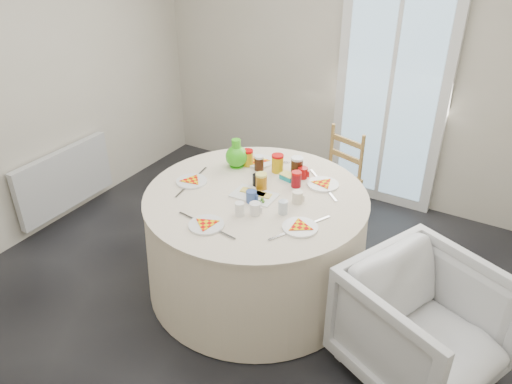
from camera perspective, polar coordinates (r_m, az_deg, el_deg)
The scene contains 14 objects.
floor at distance 3.74m, azimuth -2.20°, elevation -12.31°, with size 4.00×4.00×0.00m, color black.
wall_back at distance 4.72m, azimuth 11.01°, elevation 14.63°, with size 4.00×0.02×2.60m, color #BCB5A3.
wall_left at distance 4.38m, azimuth -25.72°, elevation 11.01°, with size 0.02×4.00×2.60m, color #BCB5A3.
glass_door at distance 4.64m, azimuth 15.16°, elevation 10.61°, with size 1.00×0.08×2.10m, color silver.
radiator at distance 4.78m, azimuth -21.01°, elevation 1.35°, with size 0.07×1.00×0.55m, color silver.
table at distance 3.66m, azimuth -0.00°, elevation -5.76°, with size 1.60×1.60×0.81m, color beige.
wooden_chair at distance 4.40m, azimuth 8.80°, elevation 1.96°, with size 0.38×0.37×0.86m, color olive, non-canonical shape.
armchair at distance 3.17m, azimuth 18.60°, elevation -14.05°, with size 0.80×0.75×0.82m, color silver.
place_settings at distance 3.44m, azimuth 0.00°, elevation -0.43°, with size 1.21×1.21×0.02m, color silver, non-canonical shape.
jar_cluster at distance 3.67m, azimuth 1.59°, elevation 2.51°, with size 0.53×0.27×0.16m, color #934B15, non-canonical shape.
butter_tub at distance 3.63m, azimuth 3.65°, elevation 1.54°, with size 0.11×0.08×0.04m, color teal.
green_pitcher at distance 3.78m, azimuth -2.25°, elevation 4.18°, with size 0.17×0.17×0.22m, color green, non-canonical shape.
cheese_platter at distance 3.42m, azimuth -0.20°, elevation -0.59°, with size 0.30×0.19×0.04m, color white, non-canonical shape.
mugs_glasses at distance 3.37m, azimuth 1.80°, elevation -0.36°, with size 0.55×0.55×0.10m, color gray, non-canonical shape.
Camera 1 is at (1.52, -2.30, 2.52)m, focal length 35.00 mm.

